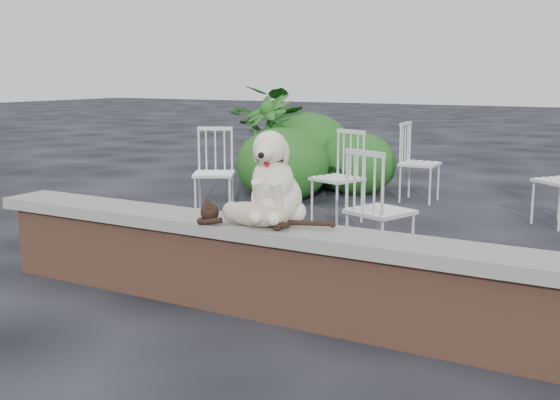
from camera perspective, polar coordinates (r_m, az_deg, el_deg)
The scene contains 12 objects.
ground at distance 3.94m, azimuth 10.57°, elevation -11.79°, with size 60.00×60.00×0.00m, color black.
brick_wall at distance 3.85m, azimuth 10.70°, elevation -8.34°, with size 6.00×0.30×0.50m, color brown.
capstone at distance 3.76m, azimuth 10.85°, elevation -4.17°, with size 6.20×0.40×0.08m, color slate.
dog at distance 4.10m, azimuth -0.29°, elevation 2.09°, with size 0.39×0.52×0.60m, color beige, non-canonical shape.
cat at distance 4.06m, azimuth -2.32°, elevation -1.09°, with size 1.00×0.24×0.17m, color tan, non-canonical shape.
chair_c at distance 5.19m, azimuth 8.61°, elevation -0.78°, with size 0.56×0.56×0.94m, color white, non-canonical shape.
chair_a at distance 7.13m, azimuth -5.70°, elevation 2.40°, with size 0.56×0.56×0.94m, color white, non-canonical shape.
chair_b at distance 6.78m, azimuth 4.93°, elevation 1.99°, with size 0.56×0.56×0.94m, color white, non-canonical shape.
chair_e at distance 8.05m, azimuth 11.93°, elevation 3.18°, with size 0.56×0.56×0.94m, color white, non-canonical shape.
potted_plant_a at distance 9.52m, azimuth -0.42°, elevation 5.73°, with size 1.20×1.04×1.34m, color #1B4A15.
potted_plant_b at distance 8.55m, azimuth -1.09°, elevation 4.88°, with size 0.70×0.70×1.25m, color #1B4A15.
shrubbery at distance 8.70m, azimuth 2.60°, elevation 3.66°, with size 2.05×2.24×1.05m.
Camera 1 is at (1.13, -3.46, 1.49)m, focal length 42.60 mm.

